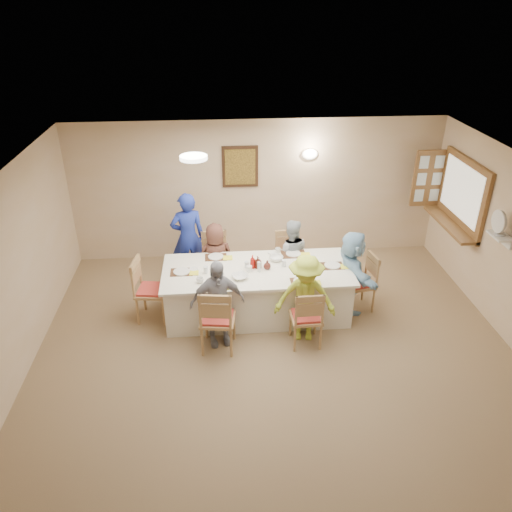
{
  "coord_description": "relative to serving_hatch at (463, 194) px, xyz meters",
  "views": [
    {
      "loc": [
        -0.73,
        -4.81,
        4.36
      ],
      "look_at": [
        -0.2,
        1.4,
        1.05
      ],
      "focal_mm": 35.0,
      "sensor_mm": 36.0,
      "label": 1
    }
  ],
  "objects": [
    {
      "name": "ground",
      "position": [
        -3.21,
        -2.4,
        -1.5
      ],
      "size": [
        7.0,
        7.0,
        0.0
      ],
      "primitive_type": "plane",
      "color": "olive"
    },
    {
      "name": "room_walls",
      "position": [
        -3.21,
        -2.4,
        0.01
      ],
      "size": [
        7.0,
        7.0,
        7.0
      ],
      "color": "tan",
      "rests_on": "ground"
    },
    {
      "name": "wall_picture",
      "position": [
        -3.51,
        1.06,
        0.2
      ],
      "size": [
        0.62,
        0.05,
        0.72
      ],
      "color": "black",
      "rests_on": "room_walls"
    },
    {
      "name": "wall_sconce",
      "position": [
        -2.31,
        1.04,
        0.4
      ],
      "size": [
        0.26,
        0.09,
        0.18
      ],
      "primitive_type": "ellipsoid",
      "color": "white",
      "rests_on": "room_walls"
    },
    {
      "name": "ceiling_light",
      "position": [
        -4.21,
        -0.9,
        0.97
      ],
      "size": [
        0.36,
        0.36,
        0.05
      ],
      "primitive_type": "cylinder",
      "color": "white",
      "rests_on": "room_walls"
    },
    {
      "name": "serving_hatch",
      "position": [
        0.0,
        0.0,
        0.0
      ],
      "size": [
        0.06,
        1.5,
        1.15
      ],
      "primitive_type": "cube",
      "color": "brown",
      "rests_on": "room_walls"
    },
    {
      "name": "hatch_sill",
      "position": [
        -0.12,
        0.0,
        -0.53
      ],
      "size": [
        0.3,
        1.5,
        0.05
      ],
      "primitive_type": "cube",
      "color": "brown",
      "rests_on": "room_walls"
    },
    {
      "name": "shutter_door",
      "position": [
        -0.26,
        0.76,
        0.0
      ],
      "size": [
        0.55,
        0.04,
        1.0
      ],
      "primitive_type": "cube",
      "color": "brown",
      "rests_on": "room_walls"
    },
    {
      "name": "fan_shelf",
      "position": [
        -0.08,
        -1.35,
        -0.1
      ],
      "size": [
        0.22,
        0.36,
        0.03
      ],
      "primitive_type": "cube",
      "color": "white",
      "rests_on": "room_walls"
    },
    {
      "name": "desk_fan",
      "position": [
        -0.11,
        -1.35,
        0.05
      ],
      "size": [
        0.3,
        0.3,
        0.28
      ],
      "primitive_type": null,
      "color": "#A5A5A8",
      "rests_on": "fan_shelf"
    },
    {
      "name": "dining_table",
      "position": [
        -3.38,
        -0.87,
        -1.12
      ],
      "size": [
        2.77,
        1.17,
        0.76
      ],
      "primitive_type": "cube",
      "color": "white",
      "rests_on": "ground"
    },
    {
      "name": "chair_back_left",
      "position": [
        -3.98,
        -0.07,
        -1.03
      ],
      "size": [
        0.5,
        0.5,
        0.94
      ],
      "primitive_type": null,
      "rotation": [
        0.0,
        0.0,
        0.11
      ],
      "color": "tan",
      "rests_on": "ground"
    },
    {
      "name": "chair_back_right",
      "position": [
        -2.78,
        -0.07,
        -1.04
      ],
      "size": [
        0.48,
        0.48,
        0.92
      ],
      "primitive_type": null,
      "rotation": [
        0.0,
        0.0,
        0.09
      ],
      "color": "tan",
      "rests_on": "ground"
    },
    {
      "name": "chair_front_left",
      "position": [
        -3.98,
        -1.67,
        -1.01
      ],
      "size": [
        0.54,
        0.54,
        0.99
      ],
      "primitive_type": null,
      "rotation": [
        0.0,
        0.0,
        3.0
      ],
      "color": "tan",
      "rests_on": "ground"
    },
    {
      "name": "chair_front_right",
      "position": [
        -2.78,
        -1.67,
        -1.05
      ],
      "size": [
        0.44,
        0.44,
        0.9
      ],
      "primitive_type": null,
      "rotation": [
        0.0,
        0.0,
        3.16
      ],
      "color": "tan",
      "rests_on": "ground"
    },
    {
      "name": "chair_left_end",
      "position": [
        -4.93,
        -0.87,
        -1.01
      ],
      "size": [
        0.53,
        0.53,
        0.98
      ],
      "primitive_type": null,
      "rotation": [
        0.0,
        0.0,
        1.43
      ],
      "color": "tan",
      "rests_on": "ground"
    },
    {
      "name": "chair_right_end",
      "position": [
        -1.83,
        -0.87,
        -1.04
      ],
      "size": [
        0.51,
        0.51,
        0.91
      ],
      "primitive_type": null,
      "rotation": [
        0.0,
        0.0,
        -1.4
      ],
      "color": "tan",
      "rests_on": "ground"
    },
    {
      "name": "diner_back_left",
      "position": [
        -3.98,
        -0.19,
        -0.9
      ],
      "size": [
        0.73,
        0.6,
        1.19
      ],
      "primitive_type": "imported",
      "rotation": [
        0.0,
        0.0,
        3.34
      ],
      "color": "#522E25",
      "rests_on": "ground"
    },
    {
      "name": "diner_back_right",
      "position": [
        -2.78,
        -0.19,
        -0.89
      ],
      "size": [
        0.7,
        0.6,
        1.22
      ],
      "primitive_type": "imported",
      "rotation": [
        0.0,
        0.0,
        3.02
      ],
      "color": "#A3AEBA",
      "rests_on": "ground"
    },
    {
      "name": "diner_front_left",
      "position": [
        -3.98,
        -1.55,
        -0.86
      ],
      "size": [
        0.87,
        0.59,
        1.29
      ],
      "primitive_type": "imported",
      "rotation": [
        0.0,
        0.0,
        0.19
      ],
      "color": "#9697A3",
      "rests_on": "ground"
    },
    {
      "name": "diner_front_right",
      "position": [
        -2.78,
        -1.55,
        -0.85
      ],
      "size": [
        0.99,
        0.74,
        1.3
      ],
      "primitive_type": "imported",
      "rotation": [
        0.0,
        0.0,
        -0.15
      ],
      "color": "#B7CD3B",
      "rests_on": "ground"
    },
    {
      "name": "diner_right_end",
      "position": [
        -1.96,
        -0.87,
        -0.85
      ],
      "size": [
        1.28,
        0.63,
        1.3
      ],
      "primitive_type": "imported",
      "rotation": [
        0.0,
        0.0,
        1.67
      ],
      "color": "#9ACAED",
      "rests_on": "ground"
    },
    {
      "name": "caregiver",
      "position": [
        -4.43,
        0.28,
        -0.73
      ],
      "size": [
        0.71,
        0.59,
        1.54
      ],
      "primitive_type": "imported",
      "rotation": [
        0.0,
        0.0,
        3.34
      ],
      "color": "#2135AE",
      "rests_on": "ground"
    },
    {
      "name": "placemat_fl",
      "position": [
        -3.98,
        -1.29,
        -0.74
      ],
      "size": [
        0.33,
        0.24,
        0.01
      ],
      "primitive_type": "cube",
      "color": "#472B19",
      "rests_on": "dining_table"
    },
    {
      "name": "plate_fl",
      "position": [
        -3.98,
        -1.29,
        -0.73
      ],
      "size": [
        0.22,
        0.22,
        0.01
      ],
      "primitive_type": "cylinder",
      "color": "white",
      "rests_on": "dining_table"
    },
    {
      "name": "napkin_fl",
      "position": [
        -3.8,
        -1.34,
        -0.73
      ],
      "size": [
        0.15,
        0.15,
        0.01
      ],
      "primitive_type": "cube",
      "color": "#FCF635",
      "rests_on": "dining_table"
    },
    {
      "name": "placemat_fr",
      "position": [
        -2.78,
        -1.29,
        -0.74
      ],
      "size": [
        0.33,
        0.25,
        0.01
      ],
      "primitive_type": "cube",
      "color": "#472B19",
      "rests_on": "dining_table"
    },
    {
      "name": "plate_fr",
      "position": [
        -2.78,
        -1.29,
        -0.73
      ],
      "size": [
        0.26,
        0.26,
        0.02
      ],
      "primitive_type": "cylinder",
      "color": "white",
      "rests_on": "dining_table"
    },
    {
      "name": "napkin_fr",
      "position": [
        -2.6,
        -1.34,
        -0.73
      ],
      "size": [
        0.14,
        0.14,
        0.01
      ],
      "primitive_type": "cube",
      "color": "#FCF635",
      "rests_on": "dining_table"
    },
    {
      "name": "placemat_bl",
      "position": [
        -3.98,
        -0.45,
        -0.74
      ],
      "size": [
        0.33,
        0.25,
        0.01
      ],
      "primitive_type": "cube",
      "color": "#472B19",
      "rests_on": "dining_table"
    },
    {
      "name": "plate_bl",
      "position": [
        -3.98,
        -0.45,
        -0.73
      ],
      "size": [
        0.23,
        0.23,
        0.01
      ],
      "primitive_type": "cylinder",
      "color": "white",
      "rests_on": "dining_table"
    },
    {
      "name": "napkin_bl",
      "position": [
        -3.8,
        -0.5,
        -0.73
      ],
      "size": [
        0.14,
        0.14,
        0.01
      ],
      "primitive_type": "cube",
      "color": "#FCF635",
      "rests_on": "dining_table"
    },
    {
      "name": "placemat_br",
      "position": [
        -2.78,
        -0.45,
        -0.74
      ],
      "size": [
        0.38,
        0.28,
        0.01
      ],
      "primitive_type": "cube",
      "color": "#472B19",
      "rests_on": "dining_table"
    },
    {
      "name": "plate_br",
      "position": [
        -2.78,
        -0.45,
        -0.73
      ],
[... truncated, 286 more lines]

